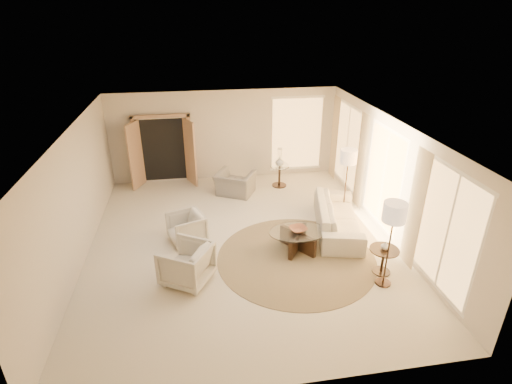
{
  "coord_description": "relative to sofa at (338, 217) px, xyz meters",
  "views": [
    {
      "loc": [
        -0.96,
        -7.98,
        5.11
      ],
      "look_at": [
        0.4,
        0.4,
        1.1
      ],
      "focal_mm": 28.0,
      "sensor_mm": 36.0,
      "label": 1
    }
  ],
  "objects": [
    {
      "name": "room",
      "position": [
        -2.41,
        -0.2,
        1.03
      ],
      "size": [
        7.04,
        8.04,
        2.83
      ],
      "color": "beige",
      "rests_on": "ground"
    },
    {
      "name": "windows_right",
      "position": [
        1.04,
        -0.1,
        0.98
      ],
      "size": [
        0.1,
        6.4,
        2.4
      ],
      "primitive_type": null,
      "color": "#F5B662",
      "rests_on": "room"
    },
    {
      "name": "window_back_corner",
      "position": [
        -0.11,
        3.75,
        0.98
      ],
      "size": [
        1.7,
        0.1,
        2.4
      ],
      "primitive_type": null,
      "color": "#F5B662",
      "rests_on": "room"
    },
    {
      "name": "curtains_right",
      "position": [
        0.99,
        0.8,
        0.93
      ],
      "size": [
        0.06,
        5.2,
        2.6
      ],
      "primitive_type": null,
      "color": "tan",
      "rests_on": "room"
    },
    {
      "name": "french_doors",
      "position": [
        -4.31,
        3.62,
        0.7
      ],
      "size": [
        1.95,
        0.66,
        2.16
      ],
      "color": "tan",
      "rests_on": "room"
    },
    {
      "name": "area_rug",
      "position": [
        -1.31,
        -1.04,
        -0.36
      ],
      "size": [
        4.28,
        4.28,
        0.01
      ],
      "primitive_type": "cylinder",
      "rotation": [
        0.0,
        0.0,
        0.26
      ],
      "color": "#483A26",
      "rests_on": "room"
    },
    {
      "name": "sofa",
      "position": [
        0.0,
        0.0,
        0.0
      ],
      "size": [
        1.52,
        2.66,
        0.73
      ],
      "primitive_type": "imported",
      "rotation": [
        0.0,
        0.0,
        1.34
      ],
      "color": "beige",
      "rests_on": "room"
    },
    {
      "name": "armchair_left",
      "position": [
        -3.68,
        0.06,
        0.03
      ],
      "size": [
        0.94,
        0.97,
        0.79
      ],
      "primitive_type": "imported",
      "rotation": [
        0.0,
        0.0,
        -1.22
      ],
      "color": "beige",
      "rests_on": "room"
    },
    {
      "name": "armchair_right",
      "position": [
        -3.69,
        -1.46,
        0.09
      ],
      "size": [
        1.17,
        1.19,
        0.91
      ],
      "primitive_type": "imported",
      "rotation": [
        0.0,
        0.0,
        -2.1
      ],
      "color": "beige",
      "rests_on": "room"
    },
    {
      "name": "accent_chair",
      "position": [
        -2.27,
        2.47,
        0.09
      ],
      "size": [
        1.24,
        1.08,
        0.91
      ],
      "primitive_type": "imported",
      "rotation": [
        0.0,
        0.0,
        2.66
      ],
      "color": "gray",
      "rests_on": "room"
    },
    {
      "name": "coffee_table",
      "position": [
        -1.2,
        -0.71,
        -0.06
      ],
      "size": [
        1.36,
        1.36,
        0.49
      ],
      "rotation": [
        0.0,
        0.0,
        0.02
      ],
      "color": "black",
      "rests_on": "room"
    },
    {
      "name": "end_table",
      "position": [
        0.33,
        -1.82,
        0.02
      ],
      "size": [
        0.6,
        0.6,
        0.57
      ],
      "rotation": [
        0.0,
        0.0,
        0.3
      ],
      "color": "black",
      "rests_on": "room"
    },
    {
      "name": "side_table",
      "position": [
        -0.85,
        2.84,
        0.04
      ],
      "size": [
        0.58,
        0.58,
        0.67
      ],
      "rotation": [
        0.0,
        0.0,
        -0.34
      ],
      "color": "#2C201B",
      "rests_on": "room"
    },
    {
      "name": "floor_lamp_near",
      "position": [
        0.49,
        0.87,
        1.15
      ],
      "size": [
        0.43,
        0.43,
        1.78
      ],
      "rotation": [
        0.0,
        0.0,
        0.12
      ],
      "color": "#2C201B",
      "rests_on": "room"
    },
    {
      "name": "floor_lamp_far",
      "position": [
        0.2,
        -2.18,
        1.18
      ],
      "size": [
        0.44,
        0.44,
        1.82
      ],
      "rotation": [
        0.0,
        0.0,
        -0.03
      ],
      "color": "#2C201B",
      "rests_on": "room"
    },
    {
      "name": "bowl",
      "position": [
        -1.2,
        -0.71,
        0.17
      ],
      "size": [
        0.47,
        0.47,
        0.09
      ],
      "primitive_type": "imported",
      "rotation": [
        0.0,
        0.0,
        0.26
      ],
      "color": "brown",
      "rests_on": "coffee_table"
    },
    {
      "name": "end_vase",
      "position": [
        0.33,
        -1.82,
        0.29
      ],
      "size": [
        0.2,
        0.2,
        0.18
      ],
      "primitive_type": "imported",
      "rotation": [
        0.0,
        0.0,
        0.19
      ],
      "color": "silver",
      "rests_on": "end_table"
    },
    {
      "name": "side_vase",
      "position": [
        -0.85,
        2.84,
        0.43
      ],
      "size": [
        0.27,
        0.27,
        0.27
      ],
      "primitive_type": "imported",
      "rotation": [
        0.0,
        0.0,
        0.05
      ],
      "color": "silver",
      "rests_on": "side_table"
    }
  ]
}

